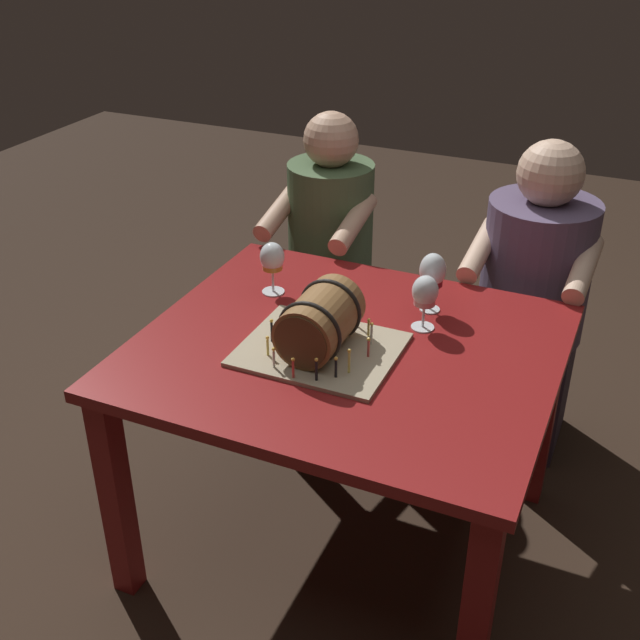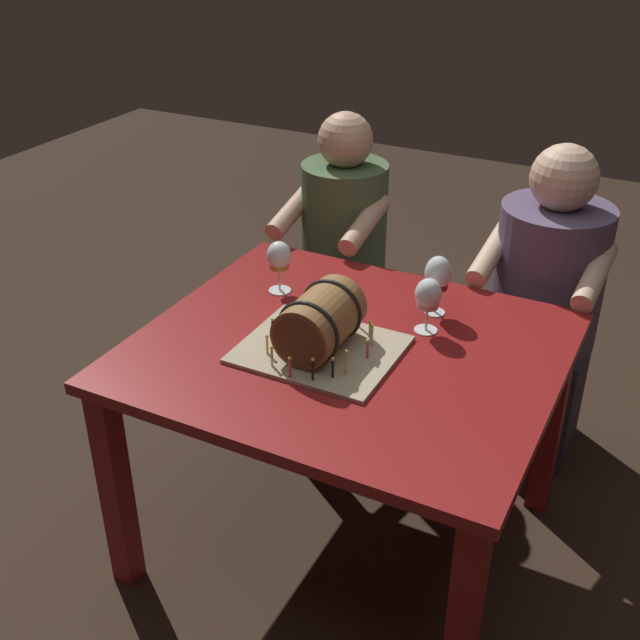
{
  "view_description": "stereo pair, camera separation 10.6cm",
  "coord_description": "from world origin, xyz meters",
  "px_view_note": "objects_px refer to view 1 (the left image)",
  "views": [
    {
      "loc": [
        0.7,
        -1.77,
        1.9
      ],
      "look_at": [
        -0.06,
        -0.06,
        0.84
      ],
      "focal_mm": 44.43,
      "sensor_mm": 36.0,
      "label": 1
    },
    {
      "loc": [
        0.8,
        -1.72,
        1.9
      ],
      "look_at": [
        -0.06,
        -0.06,
        0.84
      ],
      "focal_mm": 44.43,
      "sensor_mm": 36.0,
      "label": 2
    }
  ],
  "objects_px": {
    "wine_glass_amber": "(272,259)",
    "person_seated_left": "(330,274)",
    "dining_table": "(347,377)",
    "wine_glass_red": "(432,273)",
    "person_seated_right": "(530,307)",
    "wine_glass_rose": "(425,294)",
    "barrel_cake": "(320,326)"
  },
  "relations": [
    {
      "from": "wine_glass_amber",
      "to": "person_seated_left",
      "type": "height_order",
      "value": "person_seated_left"
    },
    {
      "from": "dining_table",
      "to": "wine_glass_red",
      "type": "bearing_deg",
      "value": 62.42
    },
    {
      "from": "person_seated_right",
      "to": "wine_glass_red",
      "type": "bearing_deg",
      "value": -115.79
    },
    {
      "from": "person_seated_left",
      "to": "wine_glass_rose",
      "type": "bearing_deg",
      "value": -47.34
    },
    {
      "from": "person_seated_right",
      "to": "wine_glass_amber",
      "type": "bearing_deg",
      "value": -141.49
    },
    {
      "from": "wine_glass_rose",
      "to": "person_seated_right",
      "type": "bearing_deg",
      "value": 69.67
    },
    {
      "from": "barrel_cake",
      "to": "person_seated_right",
      "type": "distance_m",
      "value": 0.99
    },
    {
      "from": "wine_glass_red",
      "to": "person_seated_left",
      "type": "xyz_separation_m",
      "value": [
        -0.54,
        0.49,
        -0.33
      ]
    },
    {
      "from": "wine_glass_red",
      "to": "person_seated_left",
      "type": "relative_size",
      "value": 0.16
    },
    {
      "from": "wine_glass_red",
      "to": "wine_glass_rose",
      "type": "distance_m",
      "value": 0.11
    },
    {
      "from": "person_seated_right",
      "to": "wine_glass_rose",
      "type": "bearing_deg",
      "value": -110.33
    },
    {
      "from": "dining_table",
      "to": "person_seated_right",
      "type": "relative_size",
      "value": 1.0
    },
    {
      "from": "wine_glass_rose",
      "to": "person_seated_left",
      "type": "height_order",
      "value": "person_seated_left"
    },
    {
      "from": "wine_glass_amber",
      "to": "person_seated_right",
      "type": "height_order",
      "value": "person_seated_right"
    },
    {
      "from": "wine_glass_red",
      "to": "person_seated_right",
      "type": "distance_m",
      "value": 0.62
    },
    {
      "from": "wine_glass_rose",
      "to": "barrel_cake",
      "type": "bearing_deg",
      "value": -132.57
    },
    {
      "from": "person_seated_left",
      "to": "person_seated_right",
      "type": "distance_m",
      "value": 0.77
    },
    {
      "from": "wine_glass_red",
      "to": "wine_glass_rose",
      "type": "xyz_separation_m",
      "value": [
        0.01,
        -0.11,
        -0.01
      ]
    },
    {
      "from": "barrel_cake",
      "to": "wine_glass_amber",
      "type": "bearing_deg",
      "value": 136.5
    },
    {
      "from": "barrel_cake",
      "to": "wine_glass_red",
      "type": "relative_size",
      "value": 2.27
    },
    {
      "from": "wine_glass_amber",
      "to": "person_seated_left",
      "type": "xyz_separation_m",
      "value": [
        -0.05,
        0.57,
        -0.32
      ]
    },
    {
      "from": "dining_table",
      "to": "wine_glass_red",
      "type": "distance_m",
      "value": 0.4
    },
    {
      "from": "dining_table",
      "to": "person_seated_left",
      "type": "bearing_deg",
      "value": 116.49
    },
    {
      "from": "wine_glass_red",
      "to": "wine_glass_amber",
      "type": "bearing_deg",
      "value": -169.71
    },
    {
      "from": "dining_table",
      "to": "wine_glass_rose",
      "type": "distance_m",
      "value": 0.33
    },
    {
      "from": "barrel_cake",
      "to": "wine_glass_rose",
      "type": "xyz_separation_m",
      "value": [
        0.22,
        0.24,
        0.03
      ]
    },
    {
      "from": "wine_glass_rose",
      "to": "person_seated_right",
      "type": "xyz_separation_m",
      "value": [
        0.22,
        0.6,
        -0.3
      ]
    },
    {
      "from": "barrel_cake",
      "to": "person_seated_left",
      "type": "bearing_deg",
      "value": 111.48
    },
    {
      "from": "dining_table",
      "to": "wine_glass_red",
      "type": "xyz_separation_m",
      "value": [
        0.15,
        0.29,
        0.23
      ]
    },
    {
      "from": "wine_glass_amber",
      "to": "person_seated_right",
      "type": "relative_size",
      "value": 0.15
    },
    {
      "from": "barrel_cake",
      "to": "wine_glass_red",
      "type": "distance_m",
      "value": 0.41
    },
    {
      "from": "wine_glass_amber",
      "to": "person_seated_right",
      "type": "bearing_deg",
      "value": 38.51
    }
  ]
}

